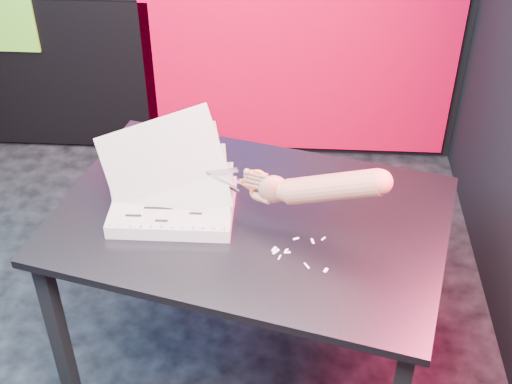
{
  "coord_description": "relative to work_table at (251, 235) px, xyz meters",
  "views": [
    {
      "loc": [
        0.63,
        -1.81,
        2.27
      ],
      "look_at": [
        0.52,
        -0.01,
        0.87
      ],
      "focal_mm": 50.0,
      "sensor_mm": 36.0,
      "label": 1
    }
  ],
  "objects": [
    {
      "name": "room",
      "position": [
        -0.5,
        -0.01,
        0.68
      ],
      "size": [
        3.01,
        3.01,
        2.71
      ],
      "color": "black",
      "rests_on": "ground"
    },
    {
      "name": "work_table",
      "position": [
        0.0,
        0.0,
        0.0
      ],
      "size": [
        1.46,
        1.15,
        0.75
      ],
      "rotation": [
        0.0,
        0.0,
        -0.25
      ],
      "color": "#262626",
      "rests_on": "ground"
    },
    {
      "name": "printout_stack",
      "position": [
        -0.26,
        0.01,
        0.12
      ],
      "size": [
        0.47,
        0.3,
        0.37
      ],
      "rotation": [
        0.0,
        0.0,
        0.01
      ],
      "color": "silver",
      "rests_on": "work_table"
    },
    {
      "name": "scissors",
      "position": [
        0.01,
        -0.02,
        0.23
      ],
      "size": [
        0.21,
        0.08,
        0.12
      ],
      "rotation": [
        0.0,
        0.0,
        -0.32
      ],
      "color": "#A6A6B8",
      "rests_on": "printout_stack"
    },
    {
      "name": "hand_forearm",
      "position": [
        0.23,
        -0.09,
        0.28
      ],
      "size": [
        0.44,
        0.19,
        0.21
      ],
      "rotation": [
        0.0,
        0.0,
        -0.32
      ],
      "color": "#7F5E46",
      "rests_on": "work_table"
    },
    {
      "name": "paper_clippings",
      "position": [
        0.15,
        -0.16,
        0.08
      ],
      "size": [
        0.18,
        0.17,
        0.0
      ],
      "color": "white",
      "rests_on": "work_table"
    }
  ]
}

